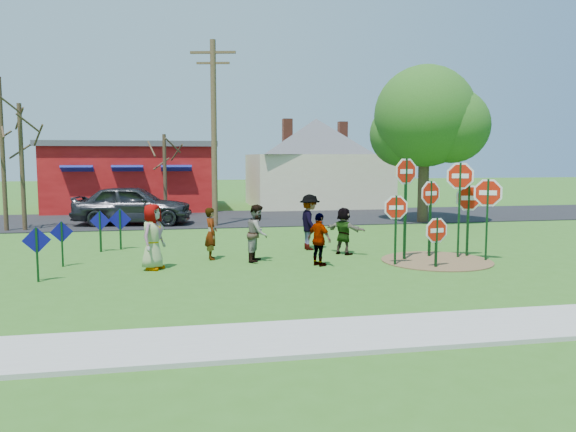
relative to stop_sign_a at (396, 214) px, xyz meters
name	(u,v)px	position (x,y,z in m)	size (l,w,h in m)	color
ground	(279,260)	(-3.06, 1.37, -1.45)	(120.00, 120.00, 0.00)	#30621C
sidewalk	(353,335)	(-3.06, -5.83, -1.41)	(22.00, 1.80, 0.08)	#9E9E99
road	(239,218)	(-3.06, 12.87, -1.43)	(120.00, 7.50, 0.04)	black
dirt_patch	(436,261)	(1.44, 0.37, -1.44)	(3.20, 3.20, 0.03)	brown
red_building	(134,175)	(-8.56, 19.37, 0.51)	(9.40, 7.69, 3.90)	maroon
cream_house	(316,159)	(2.44, 19.37, 1.47)	(9.40, 9.40, 6.50)	beige
stop_sign_a	(396,214)	(0.00, 0.00, 0.00)	(0.92, 0.08, 2.10)	#0E3414
stop_sign_b	(406,182)	(0.58, 0.73, 0.85)	(1.01, 0.32, 3.14)	#0E3414
stop_sign_c	(460,187)	(2.30, 0.75, 0.68)	(1.01, 0.44, 3.02)	#0E3414
stop_sign_d	(468,203)	(2.69, 0.91, 0.20)	(1.07, 0.16, 2.34)	#0E3414
stop_sign_e	(436,233)	(0.97, -0.54, -0.49)	(0.93, 0.18, 1.51)	#0E3414
stop_sign_f	(488,199)	(2.87, 0.14, 0.37)	(0.94, 0.60, 2.56)	#0E3414
stop_sign_g	(430,201)	(1.53, 1.08, 0.26)	(0.97, 0.34, 2.46)	#0E3414
blue_diamond_a	(37,248)	(-9.34, -0.33, -0.61)	(0.65, 0.16, 1.35)	#0E3414
blue_diamond_b	(62,238)	(-9.14, 1.57, -0.66)	(0.59, 0.18, 1.28)	#0E3414
blue_diamond_c	(100,226)	(-8.43, 3.94, -0.63)	(0.63, 0.17, 1.33)	#0E3414
blue_diamond_d	(120,224)	(-7.85, 4.30, -0.62)	(0.72, 0.07, 1.36)	#0E3414
person_a	(153,237)	(-6.65, 0.71, -0.56)	(0.87, 0.57, 1.79)	#3F4D95
person_b	(211,234)	(-5.02, 1.93, -0.68)	(0.56, 0.37, 1.55)	#248072
person_c	(257,233)	(-3.71, 1.37, -0.62)	(0.81, 0.63, 1.67)	#9A3E35
person_d	(310,222)	(-1.74, 3.11, -0.54)	(1.18, 0.68, 1.82)	#35353A
person_e	(319,240)	(-2.11, 0.33, -0.71)	(0.87, 0.36, 1.49)	#402B52
person_f	(344,231)	(-0.90, 2.02, -0.71)	(1.37, 0.44, 1.48)	#1F4E34
suv	(133,205)	(-7.98, 11.11, -0.53)	(2.08, 5.17, 1.76)	#333238
utility_pole	(214,130)	(-4.41, 9.98, 2.77)	(1.93, 0.55, 8.01)	#4C3823
leafy_tree	(427,122)	(5.27, 9.57, 3.19)	(5.07, 4.63, 7.21)	#382819
bare_tree_west	(21,149)	(-12.23, 9.94, 1.92)	(1.80, 1.80, 5.20)	#382819
bare_tree_east	(165,164)	(-6.63, 14.17, 1.25)	(1.80, 1.80, 4.17)	#382819
bare_tree_mid	(1,132)	(-12.92, 9.88, 2.58)	(1.80, 1.80, 6.23)	#382819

